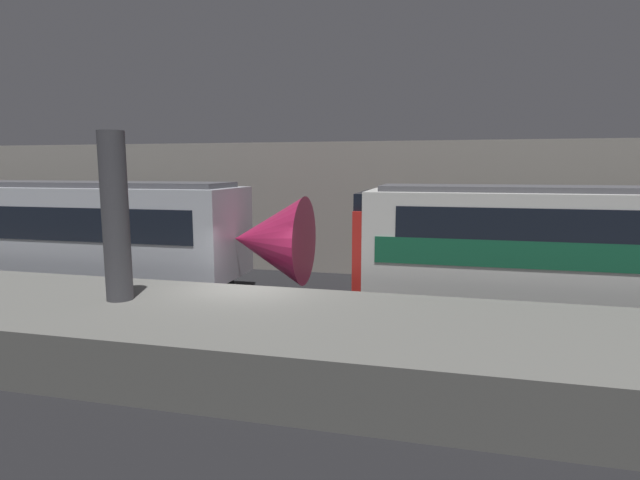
# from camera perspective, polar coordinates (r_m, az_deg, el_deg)

# --- Properties ---
(ground_plane) EXTENTS (120.00, 120.00, 0.00)m
(ground_plane) POSITION_cam_1_polar(r_m,az_deg,el_deg) (12.93, -7.99, -10.07)
(ground_plane) COLOR black
(platform) EXTENTS (40.00, 4.36, 1.15)m
(platform) POSITION_cam_1_polar(r_m,az_deg,el_deg) (10.86, -12.35, -10.61)
(platform) COLOR slate
(platform) RESTS_ON ground
(station_rear_barrier) EXTENTS (50.00, 0.15, 5.01)m
(station_rear_barrier) POSITION_cam_1_polar(r_m,az_deg,el_deg) (19.19, -0.24, 3.67)
(station_rear_barrier) COLOR #9E998E
(station_rear_barrier) RESTS_ON ground
(support_pillar_near) EXTENTS (0.57, 0.57, 3.68)m
(support_pillar_near) POSITION_cam_1_polar(r_m,az_deg,el_deg) (11.71, -22.34, 2.44)
(support_pillar_near) COLOR #47474C
(support_pillar_near) RESTS_ON platform
(train_modern) EXTENTS (17.21, 2.97, 3.60)m
(train_modern) POSITION_cam_1_polar(r_m,az_deg,el_deg) (19.00, -28.64, 0.62)
(train_modern) COLOR black
(train_modern) RESTS_ON ground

